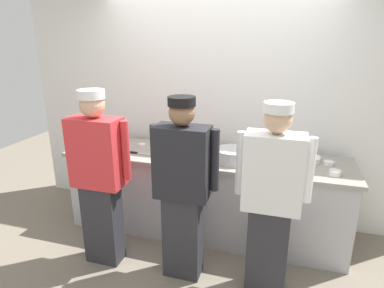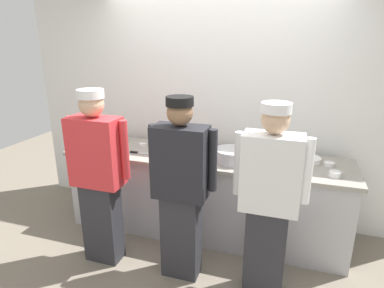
{
  "view_description": "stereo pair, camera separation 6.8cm",
  "coord_description": "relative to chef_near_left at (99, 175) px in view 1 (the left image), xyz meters",
  "views": [
    {
      "loc": [
        0.78,
        -2.68,
        2.03
      ],
      "look_at": [
        -0.13,
        0.35,
        1.0
      ],
      "focal_mm": 30.4,
      "sensor_mm": 36.0,
      "label": 1
    },
    {
      "loc": [
        0.85,
        -2.66,
        2.03
      ],
      "look_at": [
        -0.13,
        0.35,
        1.0
      ],
      "focal_mm": 30.4,
      "sensor_mm": 36.0,
      "label": 2
    }
  ],
  "objects": [
    {
      "name": "plate_stack_front",
      "position": [
        1.4,
        0.7,
        0.05
      ],
      "size": [
        0.19,
        0.19,
        0.08
      ],
      "color": "white",
      "rests_on": "prep_counter"
    },
    {
      "name": "ramekin_red_sauce",
      "position": [
        1.98,
        0.84,
        0.03
      ],
      "size": [
        0.09,
        0.09,
        0.04
      ],
      "color": "white",
      "rests_on": "prep_counter"
    },
    {
      "name": "ramekin_green_sauce",
      "position": [
        2.01,
        0.58,
        0.04
      ],
      "size": [
        0.1,
        0.1,
        0.05
      ],
      "color": "white",
      "rests_on": "prep_counter"
    },
    {
      "name": "sheet_tray",
      "position": [
        0.63,
        0.75,
        0.02
      ],
      "size": [
        0.59,
        0.41,
        0.02
      ],
      "primitive_type": "cube",
      "rotation": [
        0.0,
        0.0,
        -0.23
      ],
      "color": "#B7BABF",
      "rests_on": "prep_counter"
    },
    {
      "name": "deli_cup",
      "position": [
        -0.26,
        0.92,
        0.06
      ],
      "size": [
        0.09,
        0.09,
        0.1
      ],
      "primitive_type": "cylinder",
      "color": "white",
      "rests_on": "prep_counter"
    },
    {
      "name": "prep_counter",
      "position": [
        0.78,
        0.75,
        -0.43
      ],
      "size": [
        2.94,
        0.73,
        0.88
      ],
      "color": "#B2B2B7",
      "rests_on": "ground"
    },
    {
      "name": "squeeze_bottle_primary",
      "position": [
        -0.26,
        0.72,
        0.1
      ],
      "size": [
        0.06,
        0.06,
        0.2
      ],
      "color": "#E5E066",
      "rests_on": "prep_counter"
    },
    {
      "name": "chef_far_right",
      "position": [
        1.5,
        0.04,
        -0.02
      ],
      "size": [
        0.59,
        0.24,
        1.6
      ],
      "color": "#2D2D33",
      "rests_on": "ground"
    },
    {
      "name": "chef_near_left",
      "position": [
        0.0,
        0.0,
        0.0
      ],
      "size": [
        0.59,
        0.24,
        1.63
      ],
      "color": "#2D2D33",
      "rests_on": "ground"
    },
    {
      "name": "chef_center",
      "position": [
        0.78,
        0.03,
        -0.01
      ],
      "size": [
        0.59,
        0.24,
        1.61
      ],
      "color": "#2D2D33",
      "rests_on": "ground"
    },
    {
      "name": "plate_stack_rear",
      "position": [
        1.8,
        0.9,
        0.03
      ],
      "size": [
        0.23,
        0.23,
        0.05
      ],
      "color": "white",
      "rests_on": "prep_counter"
    },
    {
      "name": "wall_back",
      "position": [
        0.78,
        1.24,
        0.47
      ],
      "size": [
        4.61,
        0.1,
        2.68
      ],
      "color": "white",
      "rests_on": "ground"
    },
    {
      "name": "ramekin_orange_sauce",
      "position": [
        0.04,
        0.82,
        0.03
      ],
      "size": [
        0.08,
        0.08,
        0.04
      ],
      "color": "white",
      "rests_on": "prep_counter"
    },
    {
      "name": "mixing_bowl_steel",
      "position": [
        1.09,
        0.66,
        0.07
      ],
      "size": [
        0.35,
        0.35,
        0.13
      ],
      "primitive_type": "cylinder",
      "color": "#B7BABF",
      "rests_on": "prep_counter"
    },
    {
      "name": "ground_plane",
      "position": [
        0.78,
        0.37,
        -0.87
      ],
      "size": [
        9.0,
        9.0,
        0.0
      ],
      "primitive_type": "plane",
      "color": "slate"
    },
    {
      "name": "chefs_knife",
      "position": [
        0.11,
        0.6,
        0.01
      ],
      "size": [
        0.28,
        0.03,
        0.02
      ],
      "color": "#B7BABF",
      "rests_on": "prep_counter"
    }
  ]
}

